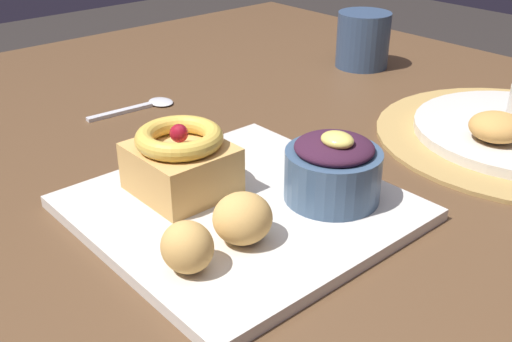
% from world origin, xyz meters
% --- Properties ---
extents(dining_table, '(1.34, 1.10, 0.73)m').
position_xyz_m(dining_table, '(0.00, 0.00, 0.64)').
color(dining_table, brown).
rests_on(dining_table, ground_plane).
extents(front_plate, '(0.28, 0.28, 0.01)m').
position_xyz_m(front_plate, '(0.04, -0.15, 0.74)').
color(front_plate, silver).
rests_on(front_plate, dining_table).
extents(cake_slice, '(0.09, 0.09, 0.07)m').
position_xyz_m(cake_slice, '(-0.01, -0.18, 0.78)').
color(cake_slice, tan).
rests_on(cake_slice, front_plate).
extents(berry_ramekin, '(0.09, 0.09, 0.07)m').
position_xyz_m(berry_ramekin, '(0.09, -0.07, 0.77)').
color(berry_ramekin, '#3D5675').
rests_on(berry_ramekin, front_plate).
extents(fritter_front, '(0.05, 0.04, 0.04)m').
position_xyz_m(fritter_front, '(0.10, -0.25, 0.76)').
color(fritter_front, tan).
rests_on(fritter_front, front_plate).
extents(fritter_middle, '(0.05, 0.05, 0.04)m').
position_xyz_m(fritter_middle, '(0.09, -0.19, 0.76)').
color(fritter_middle, tan).
rests_on(fritter_middle, front_plate).
extents(back_pastry, '(0.06, 0.06, 0.03)m').
position_xyz_m(back_pastry, '(0.13, 0.16, 0.76)').
color(back_pastry, '#C68E47').
rests_on(back_pastry, back_plate).
extents(spoon, '(0.04, 0.13, 0.00)m').
position_xyz_m(spoon, '(-0.26, -0.07, 0.73)').
color(spoon, silver).
rests_on(spoon, dining_table).
extents(coffee_mug, '(0.09, 0.09, 0.09)m').
position_xyz_m(coffee_mug, '(-0.19, 0.31, 0.77)').
color(coffee_mug, '#334766').
rests_on(coffee_mug, dining_table).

